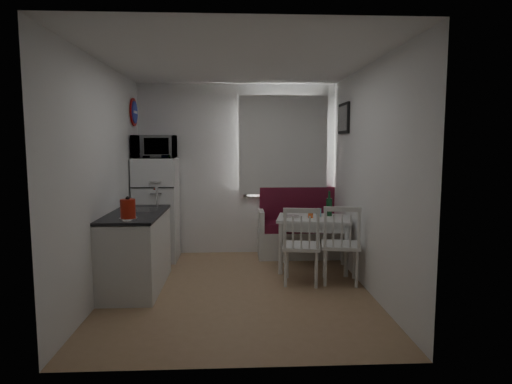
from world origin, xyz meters
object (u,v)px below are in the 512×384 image
kitchen_counter (137,250)px  dining_table (314,223)px  kettle (128,209)px  wine_bottle (329,203)px  chair_right (343,236)px  bench (305,233)px  fridge (157,209)px  chair_left (303,237)px  microwave (154,147)px

kitchen_counter → dining_table: 2.32m
kettle → wine_bottle: kettle is taller
kitchen_counter → chair_right: size_ratio=2.52×
bench → fridge: bearing=-177.1°
kitchen_counter → fridge: (0.02, 1.24, 0.29)m
bench → dining_table: 0.78m
fridge → kettle: bearing=-89.0°
chair_left → chair_right: 0.48m
chair_right → kitchen_counter: bearing=-170.5°
bench → microwave: (-2.21, -0.16, 1.32)m
dining_table → fridge: 2.29m
kitchen_counter → wine_bottle: (2.45, 0.73, 0.43)m
dining_table → kettle: 2.50m
bench → microwave: bearing=-175.8°
kitchen_counter → chair_right: 2.45m
fridge → microwave: bearing=-90.0°
chair_left → dining_table: bearing=79.8°
kitchen_counter → microwave: bearing=89.1°
wine_bottle → kitchen_counter: bearing=-163.3°
dining_table → wine_bottle: bearing=34.0°
wine_bottle → chair_right: bearing=-90.0°
fridge → kitchen_counter: bearing=-90.9°
chair_right → wine_bottle: (0.00, 0.77, 0.29)m
kitchen_counter → kettle: size_ratio=5.33×
wine_bottle → dining_table: bearing=-156.5°
bench → chair_right: (0.22, -1.39, 0.26)m
chair_left → microwave: (-1.95, 1.23, 1.07)m
kitchen_counter → dining_table: (2.22, 0.63, 0.18)m
kitchen_counter → microwave: microwave is taller
chair_right → fridge: size_ratio=0.35×
kitchen_counter → bench: kitchen_counter is taller
fridge → microwave: 0.91m
fridge → dining_table: bearing=-15.5°
bench → kettle: bearing=-139.1°
dining_table → microwave: 2.49m
dining_table → chair_right: 0.71m
bench → kettle: (-2.18, -1.89, 0.68)m
chair_left → fridge: fridge is taller
kettle → wine_bottle: bearing=27.9°
chair_left → microwave: 2.54m
bench → wine_bottle: wine_bottle is taller
chair_left → kettle: (-1.92, -0.50, 0.43)m
kitchen_counter → fridge: bearing=89.1°
dining_table → fridge: (-2.20, 0.61, 0.11)m
dining_table → microwave: size_ratio=1.80×
chair_left → microwave: microwave is taller
chair_right → fridge: bearing=162.5°
chair_left → chair_right: chair_right is taller
chair_left → chair_right: (0.48, -0.00, 0.01)m
kettle → wine_bottle: 2.72m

